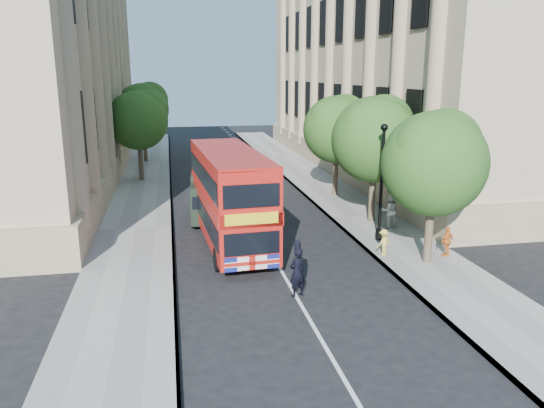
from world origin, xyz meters
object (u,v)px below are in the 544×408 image
lamp_post (381,188)px  woman_pedestrian (389,210)px  police_constable (297,272)px  double_decker_bus (230,195)px  box_van (209,197)px

lamp_post → woman_pedestrian: bearing=55.2°
lamp_post → police_constable: size_ratio=3.01×
double_decker_bus → woman_pedestrian: bearing=1.8°
double_decker_bus → box_van: (-0.59, 4.19, -1.04)m
double_decker_bus → woman_pedestrian: (7.72, 0.72, -1.27)m
double_decker_bus → police_constable: bearing=-79.0°
lamp_post → box_van: lamp_post is taller
box_van → police_constable: (2.15, -10.19, -0.35)m
police_constable → woman_pedestrian: (6.16, 6.72, 0.12)m
double_decker_bus → woman_pedestrian: size_ratio=5.21×
double_decker_bus → box_van: double_decker_bus is taller
lamp_post → double_decker_bus: size_ratio=0.58×
double_decker_bus → police_constable: (1.56, -6.00, -1.39)m
woman_pedestrian → box_van: bearing=-23.1°
lamp_post → double_decker_bus: bearing=171.3°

